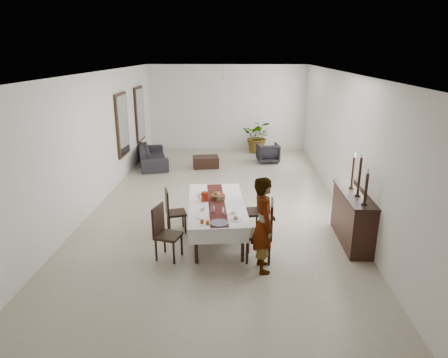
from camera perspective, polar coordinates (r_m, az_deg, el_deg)
floor at (r=10.03m, az=-0.78°, el=-3.67°), size 6.00×12.00×0.00m
ceiling at (r=9.34m, az=-0.86°, el=14.92°), size 6.00×12.00×0.02m
wall_back at (r=15.46m, az=0.45°, el=10.13°), size 6.00×0.02×3.20m
wall_front at (r=3.95m, az=-5.88°, el=-14.03°), size 6.00×0.02×3.20m
wall_left at (r=10.18m, az=-18.01°, el=5.19°), size 0.02×12.00×3.20m
wall_right at (r=9.86m, az=16.94°, el=4.90°), size 0.02×12.00×3.20m
dining_table_top at (r=8.13m, az=-1.06°, el=-3.70°), size 1.20×2.38×0.05m
table_leg_fl at (r=7.28m, az=-3.99°, el=-9.55°), size 0.07×0.07×0.67m
table_leg_fr at (r=7.32m, az=2.70°, el=-9.37°), size 0.07×0.07×0.67m
table_leg_bl at (r=9.27m, az=-3.96°, el=-3.34°), size 0.07×0.07×0.67m
table_leg_br at (r=9.30m, az=1.24°, el=-3.23°), size 0.07×0.07×0.67m
tablecloth_top at (r=8.12m, az=-1.06°, el=-3.51°), size 1.38×2.57×0.01m
tablecloth_drape_left at (r=8.16m, az=-4.99°, el=-4.50°), size 0.27×2.45×0.29m
tablecloth_drape_right at (r=8.21m, az=2.86°, el=-4.32°), size 0.27×2.45×0.29m
tablecloth_drape_near at (r=7.05m, az=-0.59°, el=-8.20°), size 1.12×0.13×0.29m
tablecloth_drape_far at (r=9.32m, az=-1.41°, el=-1.56°), size 1.12×0.13×0.29m
table_runner at (r=8.11m, az=-1.06°, el=-3.46°), size 0.59×2.41×0.00m
red_pitcher at (r=8.21m, az=-2.78°, el=-2.52°), size 0.16×0.16×0.19m
pitcher_handle at (r=8.21m, az=-3.35°, el=-2.54°), size 0.12×0.03×0.11m
wine_glass_near at (r=7.51m, az=0.03°, el=-4.60°), size 0.07×0.07×0.16m
wine_glass_mid at (r=7.59m, az=-1.60°, el=-4.36°), size 0.07×0.07×0.16m
wine_glass_far at (r=8.13m, az=-0.74°, el=-2.81°), size 0.07×0.07×0.16m
teacup_right at (r=7.59m, az=1.31°, el=-4.79°), size 0.09×0.09×0.06m
saucer_right at (r=7.60m, az=1.31°, el=-4.95°), size 0.14×0.14×0.01m
teacup_left at (r=7.79m, az=-3.06°, el=-4.22°), size 0.09×0.09×0.06m
saucer_left at (r=7.80m, az=-3.06°, el=-4.37°), size 0.14×0.14×0.01m
plate_near_right at (r=7.34m, az=1.73°, el=-5.80°), size 0.23×0.23×0.01m
bread_near_right at (r=7.33m, az=1.73°, el=-5.62°), size 0.09×0.09×0.09m
plate_near_left at (r=7.44m, az=-3.02°, el=-5.48°), size 0.23×0.23×0.01m
plate_far_left at (r=8.60m, az=-3.26°, el=-2.20°), size 0.23×0.23×0.01m
serving_tray at (r=7.19m, az=-0.69°, el=-6.31°), size 0.34×0.34×0.02m
jam_jar_a at (r=7.14m, az=-2.37°, el=-6.25°), size 0.06×0.06×0.07m
jam_jar_b at (r=7.19m, az=-3.15°, el=-6.08°), size 0.06×0.06×0.07m
fruit_basket at (r=8.32m, az=-0.81°, el=-2.56°), size 0.29×0.29×0.10m
fruit_red at (r=8.32m, az=-0.62°, el=-2.05°), size 0.09×0.09×0.09m
fruit_green at (r=8.32m, az=-1.08°, el=-2.04°), size 0.08×0.08×0.08m
fruit_yellow at (r=8.25m, az=-0.80°, el=-2.21°), size 0.08×0.08×0.08m
chair_right_near_seat at (r=7.33m, az=5.00°, el=-7.86°), size 0.52×0.52×0.05m
chair_right_near_leg_fl at (r=7.28m, az=6.47°, el=-10.48°), size 0.05×0.05×0.48m
chair_right_near_leg_fr at (r=7.63m, az=6.50°, el=-9.08°), size 0.05×0.05×0.48m
chair_right_near_leg_bl at (r=7.28m, az=3.31°, el=-10.36°), size 0.05×0.05×0.48m
chair_right_near_leg_br at (r=7.64m, az=3.49°, el=-8.96°), size 0.05×0.05×0.48m
chair_right_near_back at (r=7.20m, az=6.83°, el=-5.56°), size 0.08×0.49×0.62m
chair_right_far_seat at (r=8.36m, az=3.78°, el=-4.74°), size 0.53×0.53×0.05m
chair_right_far_leg_fl at (r=8.33m, az=5.25°, el=-6.73°), size 0.05×0.05×0.45m
chair_right_far_leg_fr at (r=8.66m, az=4.70°, el=-5.73°), size 0.05×0.05×0.45m
chair_right_far_leg_bl at (r=8.26m, az=2.74°, el=-6.90°), size 0.05×0.05×0.45m
chair_right_far_leg_br at (r=8.59m, az=2.29°, el=-5.88°), size 0.05×0.05×0.45m
chair_right_far_back at (r=8.29m, az=5.21°, el=-2.69°), size 0.12×0.45×0.57m
chair_left_near_seat at (r=7.45m, az=-7.93°, el=-8.02°), size 0.53×0.53×0.05m
chair_left_near_leg_fl at (r=7.76m, az=-8.48°, el=-8.88°), size 0.05×0.05×0.43m
chair_left_near_leg_fr at (r=7.49m, az=-9.67°, el=-10.01°), size 0.05×0.05×0.43m
chair_left_near_leg_bl at (r=7.63m, az=-6.07°, el=-9.29°), size 0.05×0.05×0.43m
chair_left_near_leg_br at (r=7.34m, az=-7.19°, el=-10.46°), size 0.05×0.05×0.43m
chair_left_near_back at (r=7.41m, az=-9.40°, el=-5.75°), size 0.15×0.43×0.55m
chair_left_far_seat at (r=8.50m, az=-6.86°, el=-4.83°), size 0.50×0.50×0.05m
chair_left_far_leg_fl at (r=8.72m, az=-8.02°, el=-5.86°), size 0.05×0.05×0.40m
chair_left_far_leg_fr at (r=8.42m, az=-7.75°, el=-6.73°), size 0.05×0.05×0.40m
chair_left_far_leg_bl at (r=8.76m, az=-5.89°, el=-5.67°), size 0.05×0.05×0.40m
chair_left_far_leg_br at (r=8.46m, az=-5.54°, el=-6.53°), size 0.05×0.05×0.40m
chair_left_far_back at (r=8.38m, az=-8.16°, el=-3.22°), size 0.15×0.39×0.51m
woman at (r=6.88m, az=5.70°, el=-6.51°), size 0.51×0.68×1.70m
sideboard_body at (r=8.38m, az=17.88°, el=-5.36°), size 0.45×1.67×1.00m
sideboard_top at (r=8.19m, az=18.22°, el=-2.02°), size 0.49×1.74×0.03m
candlestick_near_base at (r=7.63m, az=19.43°, el=-3.34°), size 0.11×0.11×0.03m
candlestick_near_shaft at (r=7.54m, az=19.66°, el=-1.25°), size 0.06×0.06×0.56m
candlestick_near_candle at (r=7.44m, az=19.91°, el=1.10°), size 0.04×0.04×0.09m
candlestick_mid_base at (r=8.03m, az=18.55°, el=-2.20°), size 0.11×0.11×0.03m
candlestick_mid_shaft at (r=7.92m, az=18.82°, el=0.38°), size 0.06×0.06×0.72m
candlestick_mid_candle at (r=7.81m, az=19.11°, el=3.22°), size 0.04×0.04×0.09m
candlestick_far_base at (r=8.44m, az=17.76°, el=-1.17°), size 0.11×0.11×0.03m
candlestick_far_shaft at (r=8.34m, az=17.97°, el=0.93°), size 0.06×0.06×0.61m
candlestick_far_candle at (r=8.25m, az=18.20°, el=3.26°), size 0.04×0.04×0.09m
sofa at (r=13.64m, az=-10.16°, el=3.32°), size 1.43×2.34×0.64m
armchair at (r=13.82m, az=6.29°, el=3.72°), size 0.81×0.83×0.66m
coffee_table at (r=13.17m, az=-2.63°, el=2.45°), size 0.92×0.69×0.37m
potted_plant at (r=15.13m, az=4.89°, el=6.09°), size 1.27×1.15×1.22m
mirror_frame_near at (r=12.21m, az=-14.34°, el=7.51°), size 0.06×1.05×1.85m
mirror_glass_near at (r=12.20m, az=-14.19°, el=7.51°), size 0.01×0.90×1.70m
mirror_frame_far at (r=14.21m, az=-11.97°, el=9.07°), size 0.06×1.05×1.85m
mirror_glass_far at (r=14.20m, az=-11.83°, el=9.07°), size 0.01×0.90×1.70m
fan_rod at (r=12.34m, az=-0.04°, el=15.17°), size 0.04×0.04×0.20m
fan_hub at (r=12.35m, az=-0.04°, el=14.24°), size 0.16×0.16×0.08m
fan_blade_n at (r=12.70m, az=0.03°, el=14.34°), size 0.10×0.55×0.01m
fan_blade_s at (r=12.00m, az=-0.11°, el=14.14°), size 0.10×0.55×0.01m
fan_blade_e at (r=12.34m, az=1.64°, el=14.23°), size 0.55×0.10×0.01m
fan_blade_w at (r=12.37m, az=-1.71°, el=14.24°), size 0.55×0.10×0.01m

